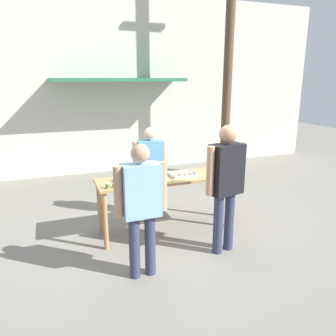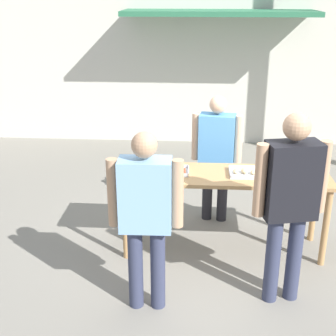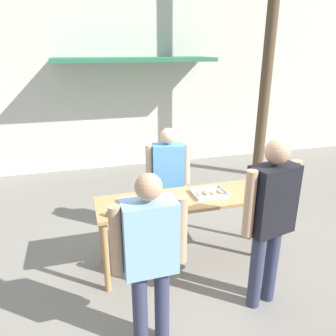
{
  "view_description": "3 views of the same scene",
  "coord_description": "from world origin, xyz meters",
  "px_view_note": "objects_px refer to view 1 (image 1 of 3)",
  "views": [
    {
      "loc": [
        -1.72,
        -4.64,
        2.42
      ],
      "look_at": [
        0.0,
        0.0,
        1.07
      ],
      "focal_mm": 35.0,
      "sensor_mm": 36.0,
      "label": 1
    },
    {
      "loc": [
        -0.3,
        -4.7,
        2.81
      ],
      "look_at": [
        -0.62,
        0.01,
        0.97
      ],
      "focal_mm": 50.0,
      "sensor_mm": 36.0,
      "label": 2
    },
    {
      "loc": [
        -1.23,
        -3.38,
        2.61
      ],
      "look_at": [
        -0.07,
        0.72,
        1.05
      ],
      "focal_mm": 35.0,
      "sensor_mm": 36.0,
      "label": 3
    }
  ],
  "objects_px": {
    "person_customer_with_cup": "(226,179)",
    "utility_pole": "(229,47)",
    "condiment_jar_ketchup": "(114,185)",
    "condiment_jar_mustard": "(108,186)",
    "beer_cup": "(230,172)",
    "food_tray_sausages": "(130,180)",
    "person_customer_holding_hotdog": "(141,201)",
    "food_tray_buns": "(182,174)",
    "person_server_behind_table": "(150,165)"
  },
  "relations": [
    {
      "from": "utility_pole",
      "to": "beer_cup",
      "type": "bearing_deg",
      "value": -118.42
    },
    {
      "from": "beer_cup",
      "to": "person_customer_with_cup",
      "type": "distance_m",
      "value": 0.83
    },
    {
      "from": "food_tray_buns",
      "to": "person_customer_holding_hotdog",
      "type": "xyz_separation_m",
      "value": [
        -0.99,
        -1.09,
        0.07
      ]
    },
    {
      "from": "food_tray_buns",
      "to": "condiment_jar_mustard",
      "type": "relative_size",
      "value": 5.68
    },
    {
      "from": "condiment_jar_ketchup",
      "to": "person_customer_holding_hotdog",
      "type": "distance_m",
      "value": 0.88
    },
    {
      "from": "condiment_jar_mustard",
      "to": "beer_cup",
      "type": "relative_size",
      "value": 0.72
    },
    {
      "from": "food_tray_buns",
      "to": "person_customer_with_cup",
      "type": "distance_m",
      "value": 0.95
    },
    {
      "from": "beer_cup",
      "to": "person_customer_with_cup",
      "type": "height_order",
      "value": "person_customer_with_cup"
    },
    {
      "from": "condiment_jar_ketchup",
      "to": "utility_pole",
      "type": "distance_m",
      "value": 4.91
    },
    {
      "from": "person_customer_with_cup",
      "to": "person_server_behind_table",
      "type": "bearing_deg",
      "value": -82.06
    },
    {
      "from": "person_server_behind_table",
      "to": "utility_pole",
      "type": "xyz_separation_m",
      "value": [
        2.56,
        1.85,
        2.19
      ]
    },
    {
      "from": "beer_cup",
      "to": "utility_pole",
      "type": "height_order",
      "value": "utility_pole"
    },
    {
      "from": "food_tray_buns",
      "to": "person_customer_with_cup",
      "type": "xyz_separation_m",
      "value": [
        0.27,
        -0.89,
        0.15
      ]
    },
    {
      "from": "food_tray_sausages",
      "to": "person_customer_holding_hotdog",
      "type": "bearing_deg",
      "value": -96.35
    },
    {
      "from": "food_tray_sausages",
      "to": "beer_cup",
      "type": "bearing_deg",
      "value": -7.64
    },
    {
      "from": "person_customer_holding_hotdog",
      "to": "food_tray_buns",
      "type": "bearing_deg",
      "value": -133.55
    },
    {
      "from": "food_tray_sausages",
      "to": "beer_cup",
      "type": "relative_size",
      "value": 4.5
    },
    {
      "from": "food_tray_buns",
      "to": "condiment_jar_ketchup",
      "type": "bearing_deg",
      "value": -168.8
    },
    {
      "from": "beer_cup",
      "to": "person_server_behind_table",
      "type": "relative_size",
      "value": 0.06
    },
    {
      "from": "person_customer_with_cup",
      "to": "utility_pole",
      "type": "bearing_deg",
      "value": -131.94
    },
    {
      "from": "condiment_jar_mustard",
      "to": "person_server_behind_table",
      "type": "xyz_separation_m",
      "value": [
        0.92,
        0.93,
        -0.0
      ]
    },
    {
      "from": "food_tray_sausages",
      "to": "condiment_jar_ketchup",
      "type": "distance_m",
      "value": 0.36
    },
    {
      "from": "person_customer_with_cup",
      "to": "food_tray_sausages",
      "type": "bearing_deg",
      "value": -50.31
    },
    {
      "from": "condiment_jar_mustard",
      "to": "person_server_behind_table",
      "type": "height_order",
      "value": "person_server_behind_table"
    },
    {
      "from": "utility_pole",
      "to": "person_customer_holding_hotdog",
      "type": "bearing_deg",
      "value": -131.5
    },
    {
      "from": "condiment_jar_ketchup",
      "to": "food_tray_sausages",
      "type": "bearing_deg",
      "value": 38.89
    },
    {
      "from": "food_tray_buns",
      "to": "utility_pole",
      "type": "distance_m",
      "value": 4.06
    },
    {
      "from": "food_tray_sausages",
      "to": "condiment_jar_mustard",
      "type": "height_order",
      "value": "condiment_jar_mustard"
    },
    {
      "from": "condiment_jar_ketchup",
      "to": "utility_pole",
      "type": "bearing_deg",
      "value": 39.47
    },
    {
      "from": "beer_cup",
      "to": "person_customer_with_cup",
      "type": "xyz_separation_m",
      "value": [
        -0.47,
        -0.68,
        0.12
      ]
    },
    {
      "from": "food_tray_sausages",
      "to": "person_customer_with_cup",
      "type": "relative_size",
      "value": 0.25
    },
    {
      "from": "food_tray_buns",
      "to": "person_customer_holding_hotdog",
      "type": "distance_m",
      "value": 1.47
    },
    {
      "from": "food_tray_buns",
      "to": "person_server_behind_table",
      "type": "xyz_separation_m",
      "value": [
        -0.32,
        0.71,
        0.02
      ]
    },
    {
      "from": "utility_pole",
      "to": "condiment_jar_ketchup",
      "type": "bearing_deg",
      "value": -140.53
    },
    {
      "from": "condiment_jar_mustard",
      "to": "condiment_jar_ketchup",
      "type": "bearing_deg",
      "value": -3.37
    },
    {
      "from": "condiment_jar_mustard",
      "to": "person_customer_with_cup",
      "type": "xyz_separation_m",
      "value": [
        1.51,
        -0.67,
        0.13
      ]
    },
    {
      "from": "person_customer_holding_hotdog",
      "to": "condiment_jar_ketchup",
      "type": "bearing_deg",
      "value": -80.77
    },
    {
      "from": "condiment_jar_mustard",
      "to": "condiment_jar_ketchup",
      "type": "relative_size",
      "value": 1.0
    },
    {
      "from": "food_tray_buns",
      "to": "person_customer_with_cup",
      "type": "height_order",
      "value": "person_customer_with_cup"
    },
    {
      "from": "person_customer_with_cup",
      "to": "person_customer_holding_hotdog",
      "type": "bearing_deg",
      "value": -3.55
    },
    {
      "from": "condiment_jar_mustard",
      "to": "beer_cup",
      "type": "height_order",
      "value": "beer_cup"
    },
    {
      "from": "person_customer_holding_hotdog",
      "to": "utility_pole",
      "type": "distance_m",
      "value": 5.33
    },
    {
      "from": "condiment_jar_mustard",
      "to": "beer_cup",
      "type": "distance_m",
      "value": 1.98
    },
    {
      "from": "food_tray_sausages",
      "to": "utility_pole",
      "type": "relative_size",
      "value": 0.07
    },
    {
      "from": "person_server_behind_table",
      "to": "person_customer_holding_hotdog",
      "type": "xyz_separation_m",
      "value": [
        -0.67,
        -1.8,
        0.05
      ]
    },
    {
      "from": "food_tray_buns",
      "to": "condiment_jar_ketchup",
      "type": "height_order",
      "value": "condiment_jar_ketchup"
    },
    {
      "from": "condiment_jar_mustard",
      "to": "utility_pole",
      "type": "distance_m",
      "value": 4.97
    },
    {
      "from": "person_customer_with_cup",
      "to": "utility_pole",
      "type": "relative_size",
      "value": 0.3
    },
    {
      "from": "beer_cup",
      "to": "utility_pole",
      "type": "relative_size",
      "value": 0.02
    },
    {
      "from": "food_tray_buns",
      "to": "person_server_behind_table",
      "type": "relative_size",
      "value": 0.25
    }
  ]
}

